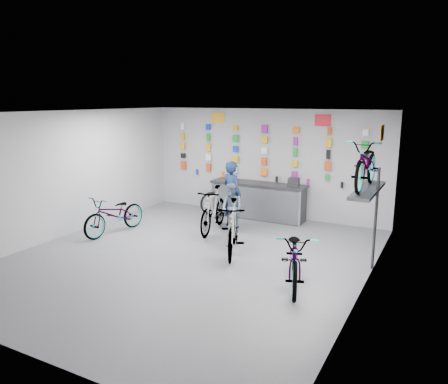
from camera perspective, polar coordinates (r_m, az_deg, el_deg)
The scene contains 21 objects.
floor at distance 9.28m, azimuth -4.50°, elevation -8.55°, with size 8.00×8.00×0.00m, color #4F4F54.
ceiling at distance 8.69m, azimuth -4.83°, elevation 10.30°, with size 8.00×8.00×0.00m, color white.
wall_back at distance 12.37m, azimuth 5.37°, elevation 3.83°, with size 7.00×7.00×0.00m, color #ABABAD.
wall_front at distance 6.01m, azimuth -25.77°, elevation -6.21°, with size 7.00×7.00×0.00m, color #ABABAD.
wall_left at distance 11.12m, azimuth -20.06°, elevation 2.22°, with size 8.00×8.00×0.00m, color #ABABAD.
wall_right at distance 7.61m, azimuth 18.15°, elevation -1.92°, with size 8.00×8.00×0.00m, color #ABABAD.
counter at distance 12.14m, azimuth 4.44°, elevation -1.18°, with size 2.70×0.66×1.00m.
merch_wall at distance 12.26m, azimuth 5.31°, elevation 5.10°, with size 5.58×0.08×1.57m.
wall_bracket at distance 8.80m, azimuth 18.42°, elevation -0.34°, with size 0.39×1.90×2.00m.
sign_left at distance 12.89m, azimuth -0.80°, elevation 9.66°, with size 0.42×0.02×0.30m, color #FFAF23.
sign_right at distance 11.72m, azimuth 12.78°, elevation 9.13°, with size 0.42×0.02×0.30m, color red.
sign_side at distance 8.62m, azimuth 19.95°, elevation 7.29°, with size 0.02×0.40×0.30m, color #FFAF23.
bike_left at distance 11.07m, azimuth -14.08°, elevation -2.83°, with size 0.65×1.85×0.97m, color gray.
bike_center at distance 9.31m, azimuth 1.12°, elevation -4.70°, with size 0.54×1.91×1.15m, color gray.
bike_right at distance 7.92m, azimuth 9.34°, elevation -8.35°, with size 0.69×1.98×1.04m, color gray.
bike_service at distance 10.87m, azimuth -1.40°, elevation -2.32°, with size 0.53×1.87×1.12m, color gray.
bike_wall at distance 8.71m, azimuth 18.17°, elevation 3.50°, with size 0.63×1.80×0.95m, color gray.
clerk at distance 11.20m, azimuth 1.07°, elevation -0.31°, with size 0.63×0.41×1.72m, color #122144.
customer at distance 10.76m, azimuth 1.02°, elevation -2.11°, with size 0.61×0.47×1.25m, color slate.
spare_wheel at distance 12.40m, azimuth -1.56°, elevation -1.57°, with size 0.72×0.45×0.69m.
register at distance 11.66m, azimuth 9.09°, elevation 1.29°, with size 0.28×0.30×0.22m, color black.
Camera 1 is at (4.70, -7.31, 3.26)m, focal length 35.00 mm.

